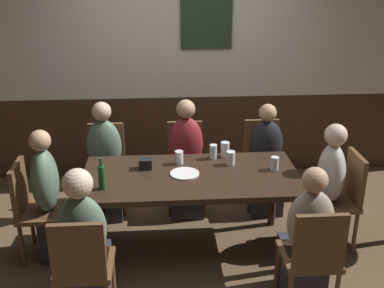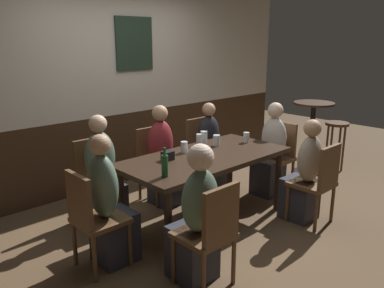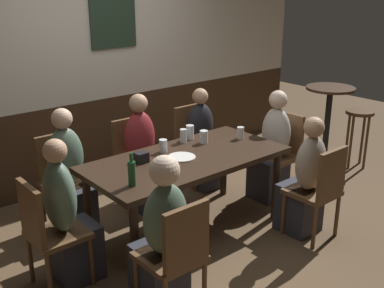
{
  "view_description": "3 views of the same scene",
  "coord_description": "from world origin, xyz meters",
  "px_view_note": "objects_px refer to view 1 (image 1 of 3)",
  "views": [
    {
      "loc": [
        -0.24,
        -3.58,
        2.46
      ],
      "look_at": [
        0.0,
        -0.07,
        1.05
      ],
      "focal_mm": 44.01,
      "sensor_mm": 36.0,
      "label": 1
    },
    {
      "loc": [
        -2.75,
        -2.71,
        1.91
      ],
      "look_at": [
        -0.08,
        0.12,
        0.85
      ],
      "focal_mm": 36.39,
      "sensor_mm": 36.0,
      "label": 2
    },
    {
      "loc": [
        -2.5,
        -3.02,
        2.23
      ],
      "look_at": [
        0.08,
        0.03,
        0.83
      ],
      "focal_mm": 44.25,
      "sensor_mm": 36.0,
      "label": 3
    }
  ],
  "objects_px": {
    "chair_head_east": "(341,195)",
    "plate_white_large": "(185,174)",
    "person_left_near": "(86,251)",
    "person_mid_far": "(186,167)",
    "dining_table": "(191,183)",
    "chair_left_near": "(82,264)",
    "pint_glass_pale": "(275,164)",
    "beer_glass_tall": "(231,159)",
    "tumbler_short": "(179,158)",
    "chair_mid_far": "(185,160)",
    "chair_right_far": "(262,158)",
    "chair_right_near": "(313,255)",
    "person_head_east": "(323,196)",
    "chair_head_west": "(34,205)",
    "chair_left_far": "(107,162)",
    "pint_glass_amber": "(225,150)",
    "beer_bottle_green": "(102,177)",
    "person_head_west": "(54,205)",
    "highball_clear": "(213,153)",
    "person_left_far": "(105,169)",
    "person_right_near": "(306,245)",
    "condiment_caddy": "(145,164)",
    "person_right_far": "(265,167)"
  },
  "relations": [
    {
      "from": "chair_left_near",
      "to": "tumbler_short",
      "type": "distance_m",
      "value": 1.33
    },
    {
      "from": "chair_head_west",
      "to": "person_mid_far",
      "type": "height_order",
      "value": "person_mid_far"
    },
    {
      "from": "person_left_near",
      "to": "person_mid_far",
      "type": "bearing_deg",
      "value": 59.98
    },
    {
      "from": "person_right_far",
      "to": "person_mid_far",
      "type": "height_order",
      "value": "person_mid_far"
    },
    {
      "from": "plate_white_large",
      "to": "chair_right_far",
      "type": "bearing_deg",
      "value": 44.64
    },
    {
      "from": "chair_right_far",
      "to": "person_head_west",
      "type": "height_order",
      "value": "person_head_west"
    },
    {
      "from": "chair_left_near",
      "to": "chair_mid_far",
      "type": "bearing_deg",
      "value": 64.87
    },
    {
      "from": "tumbler_short",
      "to": "chair_mid_far",
      "type": "bearing_deg",
      "value": 81.88
    },
    {
      "from": "pint_glass_pale",
      "to": "beer_bottle_green",
      "type": "height_order",
      "value": "beer_bottle_green"
    },
    {
      "from": "chair_left_near",
      "to": "person_head_east",
      "type": "relative_size",
      "value": 0.76
    },
    {
      "from": "chair_left_far",
      "to": "person_right_near",
      "type": "distance_m",
      "value": 2.24
    },
    {
      "from": "chair_left_far",
      "to": "pint_glass_amber",
      "type": "xyz_separation_m",
      "value": [
        1.14,
        -0.5,
        0.31
      ]
    },
    {
      "from": "chair_left_near",
      "to": "chair_right_near",
      "type": "bearing_deg",
      "value": 0.0
    },
    {
      "from": "chair_right_far",
      "to": "person_head_east",
      "type": "bearing_deg",
      "value": -67.02
    },
    {
      "from": "dining_table",
      "to": "chair_left_near",
      "type": "height_order",
      "value": "chair_left_near"
    },
    {
      "from": "chair_head_west",
      "to": "person_head_east",
      "type": "height_order",
      "value": "person_head_east"
    },
    {
      "from": "beer_bottle_green",
      "to": "plate_white_large",
      "type": "xyz_separation_m",
      "value": [
        0.66,
        0.22,
        -0.1
      ]
    },
    {
      "from": "chair_head_west",
      "to": "person_left_near",
      "type": "xyz_separation_m",
      "value": [
        0.53,
        -0.7,
        -0.0
      ]
    },
    {
      "from": "dining_table",
      "to": "chair_right_near",
      "type": "xyz_separation_m",
      "value": [
        0.8,
        -0.86,
        -0.17
      ]
    },
    {
      "from": "highball_clear",
      "to": "tumbler_short",
      "type": "relative_size",
      "value": 1.1
    },
    {
      "from": "pint_glass_amber",
      "to": "beer_bottle_green",
      "type": "relative_size",
      "value": 0.53
    },
    {
      "from": "dining_table",
      "to": "chair_left_near",
      "type": "bearing_deg",
      "value": -133.17
    },
    {
      "from": "chair_left_near",
      "to": "person_mid_far",
      "type": "height_order",
      "value": "person_mid_far"
    },
    {
      "from": "chair_right_near",
      "to": "condiment_caddy",
      "type": "distance_m",
      "value": 1.58
    },
    {
      "from": "dining_table",
      "to": "highball_clear",
      "type": "relative_size",
      "value": 13.88
    },
    {
      "from": "chair_right_far",
      "to": "person_mid_far",
      "type": "relative_size",
      "value": 0.75
    },
    {
      "from": "chair_left_far",
      "to": "beer_glass_tall",
      "type": "bearing_deg",
      "value": -30.04
    },
    {
      "from": "chair_head_east",
      "to": "person_left_far",
      "type": "xyz_separation_m",
      "value": [
        -2.13,
        0.7,
        -0.0
      ]
    },
    {
      "from": "chair_right_far",
      "to": "chair_left_near",
      "type": "height_order",
      "value": "same"
    },
    {
      "from": "pint_glass_pale",
      "to": "plate_white_large",
      "type": "relative_size",
      "value": 0.47
    },
    {
      "from": "pint_glass_amber",
      "to": "plate_white_large",
      "type": "xyz_separation_m",
      "value": [
        -0.39,
        -0.35,
        -0.06
      ]
    },
    {
      "from": "person_right_near",
      "to": "plate_white_large",
      "type": "height_order",
      "value": "person_right_near"
    },
    {
      "from": "chair_mid_far",
      "to": "beer_glass_tall",
      "type": "relative_size",
      "value": 7.12
    },
    {
      "from": "person_left_far",
      "to": "person_right_near",
      "type": "bearing_deg",
      "value": -40.82
    },
    {
      "from": "person_head_west",
      "to": "condiment_caddy",
      "type": "xyz_separation_m",
      "value": [
        0.78,
        0.15,
        0.3
      ]
    },
    {
      "from": "person_left_far",
      "to": "tumbler_short",
      "type": "distance_m",
      "value": 0.9
    },
    {
      "from": "person_mid_far",
      "to": "beer_glass_tall",
      "type": "bearing_deg",
      "value": -54.8
    },
    {
      "from": "chair_left_near",
      "to": "person_head_west",
      "type": "xyz_separation_m",
      "value": [
        -0.36,
        0.86,
        -0.01
      ]
    },
    {
      "from": "highball_clear",
      "to": "chair_left_near",
      "type": "bearing_deg",
      "value": -131.02
    },
    {
      "from": "chair_right_near",
      "to": "beer_bottle_green",
      "type": "distance_m",
      "value": 1.69
    },
    {
      "from": "person_left_near",
      "to": "highball_clear",
      "type": "height_order",
      "value": "person_left_near"
    },
    {
      "from": "chair_right_near",
      "to": "tumbler_short",
      "type": "height_order",
      "value": "chair_right_near"
    },
    {
      "from": "beer_bottle_green",
      "to": "pint_glass_amber",
      "type": "bearing_deg",
      "value": 28.46
    },
    {
      "from": "person_left_near",
      "to": "chair_right_near",
      "type": "bearing_deg",
      "value": -5.73
    },
    {
      "from": "chair_mid_far",
      "to": "person_left_near",
      "type": "bearing_deg",
      "value": -117.38
    },
    {
      "from": "beer_glass_tall",
      "to": "chair_left_near",
      "type": "bearing_deg",
      "value": -138.28
    },
    {
      "from": "person_left_near",
      "to": "tumbler_short",
      "type": "height_order",
      "value": "person_left_near"
    },
    {
      "from": "chair_head_east",
      "to": "plate_white_large",
      "type": "xyz_separation_m",
      "value": [
        -1.38,
        0.01,
        0.25
      ]
    },
    {
      "from": "beer_glass_tall",
      "to": "plate_white_large",
      "type": "xyz_separation_m",
      "value": [
        -0.42,
        -0.17,
        -0.05
      ]
    },
    {
      "from": "person_right_far",
      "to": "highball_clear",
      "type": "bearing_deg",
      "value": -147.6
    }
  ]
}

